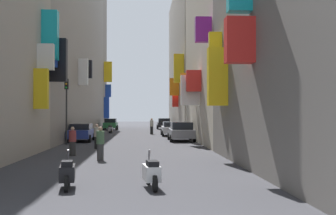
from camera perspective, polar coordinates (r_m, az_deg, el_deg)
ground_plane at (r=35.61m, az=-4.89°, el=-4.41°), size 140.00×140.00×0.00m
building_left_mid_c at (r=44.41m, az=-15.15°, el=9.47°), size 6.83×33.38×20.27m
building_left_far at (r=63.62m, az=-11.51°, el=6.38°), size 7.18×6.04×20.34m
building_right_mid_a at (r=33.20m, az=9.15°, el=11.03°), size 7.38×15.69×18.11m
building_right_mid_c at (r=53.83m, az=4.19°, el=6.66°), size 7.08×25.21×18.43m
parked_car_black at (r=56.64m, az=-0.58°, el=-2.26°), size 1.95×3.93×1.51m
parked_car_blue at (r=33.23m, az=-12.07°, el=-3.37°), size 1.88×4.04×1.40m
parked_car_grey at (r=32.92m, az=1.86°, el=-3.32°), size 2.02×4.38×1.54m
parked_car_green at (r=54.91m, az=-8.04°, el=-2.29°), size 1.86×4.06×1.50m
parked_car_silver at (r=40.46m, az=0.49°, el=-2.92°), size 2.02×4.49×1.38m
scooter_white at (r=12.46m, az=-2.32°, el=-9.13°), size 0.58×1.77×1.13m
scooter_silver at (r=45.92m, az=-8.07°, el=-3.00°), size 0.67×1.84×1.13m
scooter_black at (r=12.78m, az=-13.91°, el=-8.89°), size 0.58×1.78×1.13m
pedestrian_crossing at (r=19.81m, az=-9.45°, el=-5.01°), size 0.39×0.39×1.62m
pedestrian_near_left at (r=22.21m, az=-13.21°, el=-4.64°), size 0.46×0.46×1.54m
pedestrian_near_right at (r=26.17m, az=-9.92°, el=-4.03°), size 0.53×0.53×1.57m
pedestrian_mid_street at (r=43.16m, az=-2.30°, el=-2.64°), size 0.40×0.40×1.71m
traffic_light_near_corner at (r=29.83m, az=-14.03°, el=0.99°), size 0.26×0.34×4.70m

